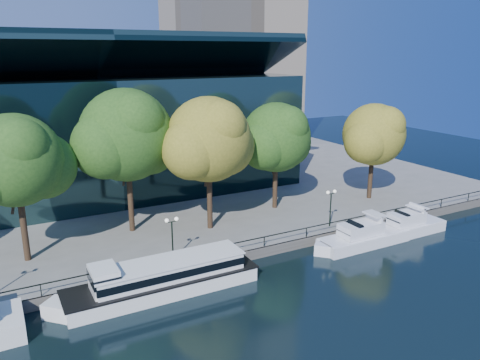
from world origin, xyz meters
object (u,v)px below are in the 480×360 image
tree_1 (18,162)px  tree_4 (277,139)px  cruiser_near (361,237)px  lamp_1 (172,229)px  tour_boat (158,278)px  tree_5 (375,136)px  tree_2 (128,137)px  lamp_2 (331,200)px  cruiser_far (406,226)px  tree_3 (210,141)px

tree_1 → tree_4: 27.57m
cruiser_near → lamp_1: bearing=168.2°
tour_boat → lamp_1: bearing=53.5°
tree_5 → lamp_1: tree_5 is taller
cruiser_near → tree_1: tree_1 is taller
cruiser_near → tree_4: size_ratio=0.89×
tree_4 → cruiser_near: bearing=-78.1°
tree_5 → lamp_1: (-28.88, -5.57, -5.06)m
tree_4 → lamp_1: tree_4 is taller
tree_2 → tree_5: tree_2 is taller
lamp_2 → tree_5: bearing=26.7°
tour_boat → lamp_2: (20.33, 3.43, 2.58)m
tree_1 → lamp_1: (11.35, -6.20, -6.05)m
tree_2 → tree_1: bearing=-165.9°
cruiser_far → tree_2: tree_2 is taller
lamp_1 → tour_boat: bearing=-126.5°
cruiser_far → tree_1: size_ratio=0.74×
tree_3 → lamp_1: bearing=-139.0°
tour_boat → tree_2: (1.51, 12.24, 9.52)m
cruiser_far → lamp_2: (-7.32, 3.84, 2.97)m
cruiser_near → tree_2: tree_2 is taller
tree_1 → lamp_2: size_ratio=3.28×
tour_boat → lamp_1: 4.99m
lamp_1 → lamp_2: (17.79, 0.00, 0.00)m
tree_3 → lamp_1: size_ratio=3.45×
cruiser_near → tree_2: size_ratio=0.76×
cruiser_far → lamp_1: 25.58m
tree_3 → tree_4: size_ratio=1.10×
tour_boat → cruiser_near: 21.22m
tree_1 → lamp_1: bearing=-28.6°
tree_1 → cruiser_near: bearing=-18.6°
tour_boat → tree_4: 23.35m
tree_4 → tree_5: bearing=-11.2°
tree_2 → tree_5: bearing=-6.2°
tree_5 → cruiser_near: bearing=-137.2°
lamp_1 → tree_1: bearing=151.4°
tour_boat → tree_3: 15.60m
cruiser_near → tree_1: size_ratio=0.85×
cruiser_near → lamp_2: (-0.88, 3.89, 2.98)m
cruiser_far → lamp_1: bearing=171.3°
cruiser_far → tree_1: tree_1 is taller
tour_boat → tree_3: size_ratio=1.25×
tour_boat → cruiser_far: (27.65, -0.40, -0.39)m
lamp_2 → tree_4: bearing=101.5°
cruiser_near → lamp_1: size_ratio=2.77×
cruiser_near → tree_2: bearing=147.2°
lamp_1 → lamp_2: same height
tree_5 → tour_boat: bearing=-164.0°
cruiser_near → tour_boat: bearing=178.8°
cruiser_far → lamp_1: (-25.12, 3.84, 2.97)m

